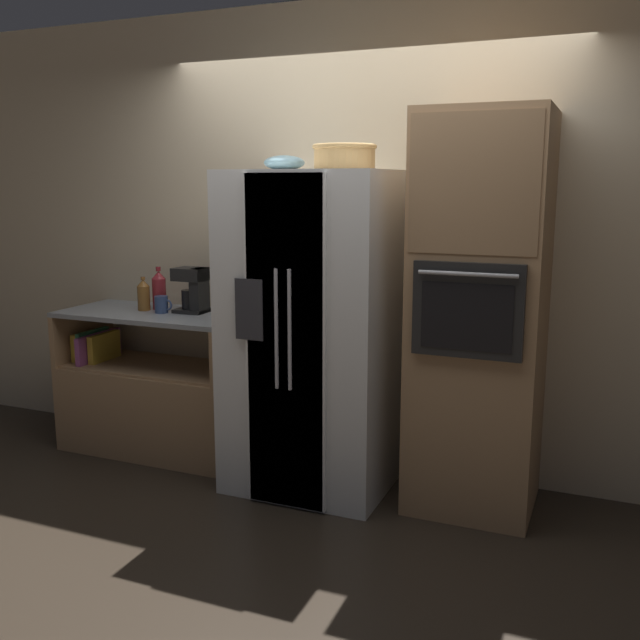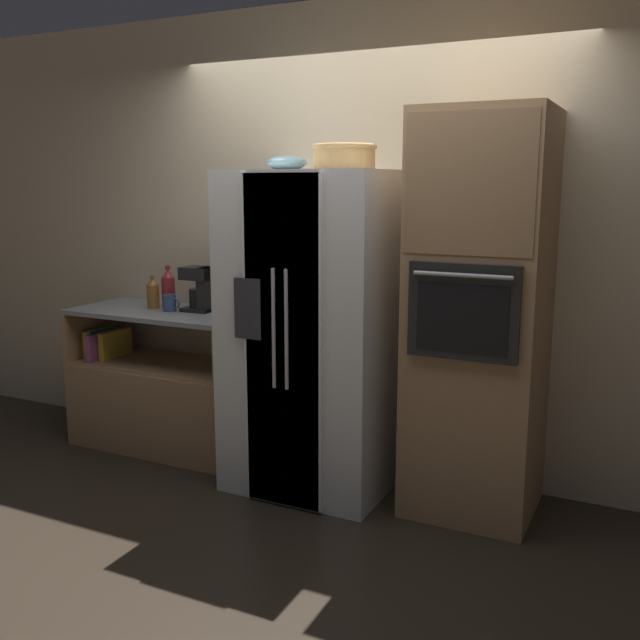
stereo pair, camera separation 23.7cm
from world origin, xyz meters
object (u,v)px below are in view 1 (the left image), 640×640
object	(u,v)px
refrigerator	(314,332)
fruit_bowl	(284,163)
bottle_tall	(159,290)
bottle_short	(144,295)
wicker_basket	(345,156)
wall_oven	(479,315)
mug	(162,304)
coffee_maker	(194,288)

from	to	relation	value
refrigerator	fruit_bowl	size ratio (longest dim) A/B	7.92
bottle_tall	fruit_bowl	bearing A→B (deg)	-10.31
fruit_bowl	bottle_short	distance (m)	1.36
fruit_bowl	refrigerator	bearing A→B (deg)	-4.26
fruit_bowl	bottle_short	world-z (taller)	fruit_bowl
bottle_short	bottle_tall	bearing A→B (deg)	47.90
wicker_basket	fruit_bowl	distance (m)	0.38
wall_oven	wicker_basket	xyz separation A→B (m)	(-0.73, -0.11, 0.83)
mug	bottle_short	bearing A→B (deg)	168.51
wicker_basket	fruit_bowl	size ratio (longest dim) A/B	1.50
refrigerator	wicker_basket	xyz separation A→B (m)	(0.19, -0.03, 0.98)
bottle_short	wall_oven	bearing A→B (deg)	-1.22
wall_oven	wicker_basket	distance (m)	1.11
refrigerator	bottle_short	size ratio (longest dim) A/B	8.24
refrigerator	bottle_short	world-z (taller)	refrigerator
wall_oven	wicker_basket	world-z (taller)	wall_oven
refrigerator	mug	size ratio (longest dim) A/B	14.65
fruit_bowl	bottle_tall	xyz separation A→B (m)	(-1.01, 0.18, -0.80)
bottle_short	mug	distance (m)	0.17
wall_oven	fruit_bowl	world-z (taller)	wall_oven
refrigerator	mug	world-z (taller)	refrigerator
refrigerator	wicker_basket	size ratio (longest dim) A/B	5.28
fruit_bowl	bottle_tall	distance (m)	1.30
wall_oven	bottle_tall	distance (m)	2.12
wicker_basket	mug	distance (m)	1.58
bottle_short	coffee_maker	distance (m)	0.36
wicker_basket	bottle_tall	world-z (taller)	wicker_basket
fruit_bowl	bottle_short	size ratio (longest dim) A/B	1.04
fruit_bowl	coffee_maker	distance (m)	1.07
bottle_tall	bottle_short	size ratio (longest dim) A/B	1.28
fruit_bowl	coffee_maker	world-z (taller)	fruit_bowl
wicker_basket	wall_oven	bearing A→B (deg)	8.57
bottle_tall	coffee_maker	size ratio (longest dim) A/B	0.97
coffee_maker	bottle_tall	bearing A→B (deg)	174.84
fruit_bowl	bottle_tall	bearing A→B (deg)	169.69
bottle_short	wicker_basket	bearing A→B (deg)	-6.12
fruit_bowl	wall_oven	bearing A→B (deg)	3.16
refrigerator	wall_oven	world-z (taller)	wall_oven
wicker_basket	bottle_tall	distance (m)	1.63
wicker_basket	bottle_short	xyz separation A→B (m)	(-1.45, 0.16, -0.86)
wicker_basket	fruit_bowl	bearing A→B (deg)	172.70
fruit_bowl	coffee_maker	size ratio (longest dim) A/B	0.79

